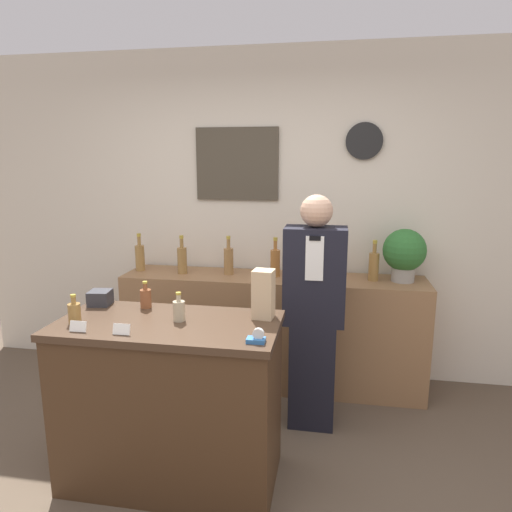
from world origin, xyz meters
TOP-DOWN VIEW (x-y plane):
  - back_wall at (-0.00, 2.00)m, footprint 5.20×0.09m
  - back_shelf at (0.13, 1.70)m, footprint 2.40×0.48m
  - display_counter at (-0.28, 0.45)m, footprint 1.22×0.61m
  - shopkeeper at (0.48, 1.16)m, footprint 0.40×0.25m
  - potted_plant at (1.13, 1.73)m, footprint 0.32×0.32m
  - paper_bag at (0.23, 0.61)m, footprint 0.12×0.12m
  - tape_dispenser at (0.25, 0.25)m, footprint 0.09×0.06m
  - price_card_left at (-0.67, 0.24)m, footprint 0.09×0.02m
  - price_card_right at (-0.44, 0.24)m, footprint 0.09×0.02m
  - gift_box at (-0.79, 0.67)m, footprint 0.14×0.14m
  - counter_bottle_0 at (-0.76, 0.34)m, footprint 0.07×0.07m
  - counter_bottle_1 at (-0.49, 0.66)m, footprint 0.07×0.07m
  - counter_bottle_2 at (-0.22, 0.48)m, footprint 0.07×0.07m
  - shelf_bottle_0 at (-0.99, 1.72)m, footprint 0.08×0.08m
  - shelf_bottle_1 at (-0.61, 1.68)m, footprint 0.08×0.08m
  - shelf_bottle_2 at (-0.23, 1.72)m, footprint 0.08×0.08m
  - shelf_bottle_3 at (0.15, 1.72)m, footprint 0.08×0.08m
  - shelf_bottle_4 at (0.53, 1.71)m, footprint 0.08×0.08m
  - shelf_bottle_5 at (0.91, 1.72)m, footprint 0.08×0.08m

SIDE VIEW (x-z plane):
  - back_shelf at x=0.13m, z-range 0.00..0.91m
  - display_counter at x=-0.28m, z-range 0.00..0.95m
  - shopkeeper at x=0.48m, z-range 0.00..1.60m
  - tape_dispenser at x=0.25m, z-range 0.94..1.01m
  - price_card_left at x=-0.67m, z-range 0.95..1.01m
  - price_card_right at x=-0.44m, z-range 0.95..1.01m
  - gift_box at x=-0.79m, z-range 0.95..1.04m
  - counter_bottle_0 at x=-0.76m, z-range 0.93..1.09m
  - counter_bottle_1 at x=-0.49m, z-range 0.93..1.09m
  - counter_bottle_2 at x=-0.22m, z-range 0.93..1.09m
  - shelf_bottle_0 at x=-0.99m, z-range 0.87..1.18m
  - shelf_bottle_1 at x=-0.61m, z-range 0.87..1.18m
  - shelf_bottle_2 at x=-0.23m, z-range 0.87..1.18m
  - shelf_bottle_3 at x=0.15m, z-range 0.87..1.18m
  - shelf_bottle_4 at x=0.53m, z-range 0.87..1.18m
  - shelf_bottle_5 at x=0.91m, z-range 0.87..1.18m
  - paper_bag at x=0.23m, z-range 0.95..1.23m
  - potted_plant at x=1.13m, z-range 0.93..1.34m
  - back_wall at x=0.00m, z-range 0.01..2.71m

